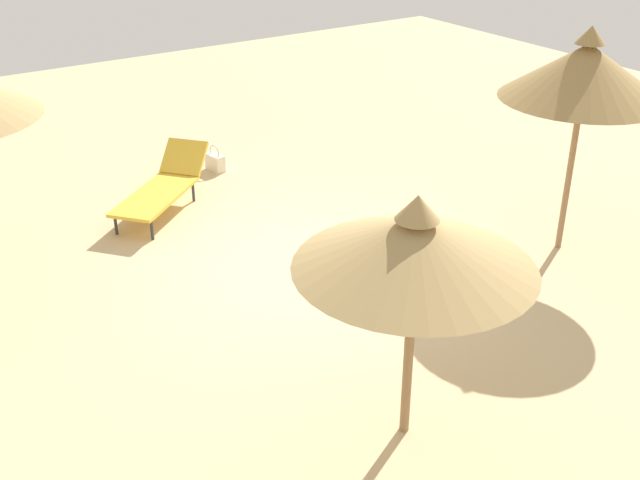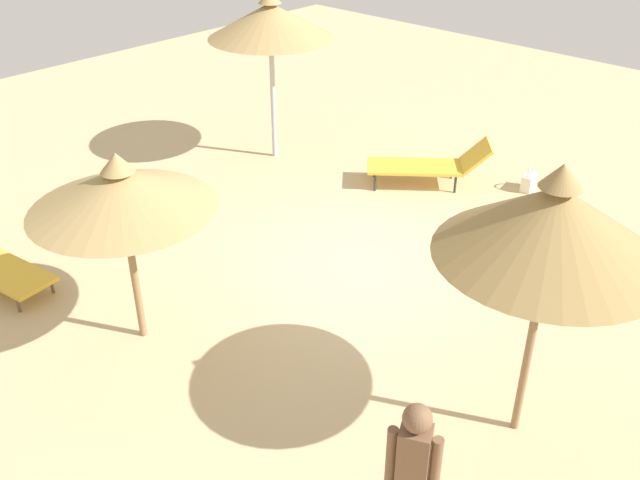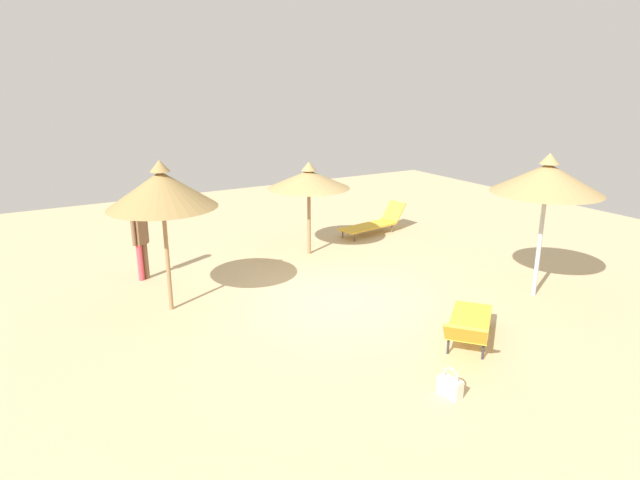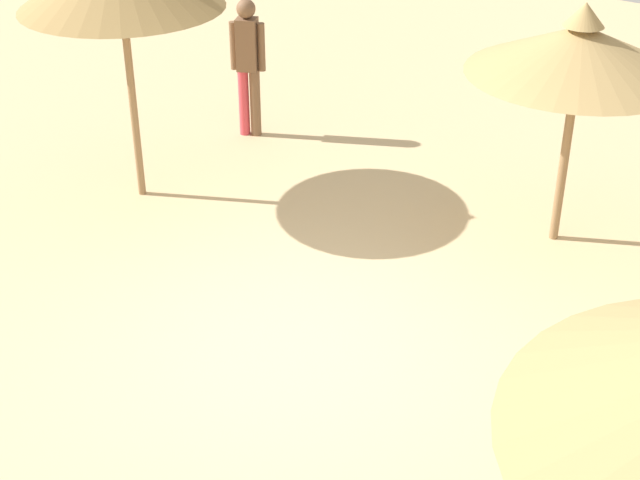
{
  "view_description": "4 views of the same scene",
  "coord_description": "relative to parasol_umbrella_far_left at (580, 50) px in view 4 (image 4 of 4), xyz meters",
  "views": [
    {
      "loc": [
        7.27,
        -4.78,
        4.93
      ],
      "look_at": [
        0.64,
        -0.34,
        0.84
      ],
      "focal_mm": 43.6,
      "sensor_mm": 36.0,
      "label": 1
    },
    {
      "loc": [
        6.54,
        5.32,
        5.4
      ],
      "look_at": [
        0.84,
        0.04,
        0.82
      ],
      "focal_mm": 39.6,
      "sensor_mm": 36.0,
      "label": 2
    },
    {
      "loc": [
        -8.87,
        5.68,
        4.45
      ],
      "look_at": [
        0.37,
        0.25,
        1.22
      ],
      "focal_mm": 30.48,
      "sensor_mm": 36.0,
      "label": 3
    },
    {
      "loc": [
        -5.15,
        -3.81,
        4.71
      ],
      "look_at": [
        0.24,
        0.03,
        0.92
      ],
      "focal_mm": 52.48,
      "sensor_mm": 36.0,
      "label": 4
    }
  ],
  "objects": [
    {
      "name": "person_standing_far_right",
      "position": [
        0.27,
        4.19,
        -1.0
      ],
      "size": [
        0.3,
        0.4,
        1.72
      ],
      "color": "brown",
      "rests_on": "ground"
    },
    {
      "name": "parasol_umbrella_far_left",
      "position": [
        0.0,
        0.0,
        0.0
      ],
      "size": [
        2.09,
        2.09,
        2.42
      ],
      "color": "olive",
      "rests_on": "ground"
    },
    {
      "name": "ground",
      "position": [
        -2.97,
        0.95,
        -2.02
      ],
      "size": [
        24.0,
        24.0,
        0.1
      ],
      "primitive_type": "cube",
      "color": "tan"
    }
  ]
}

